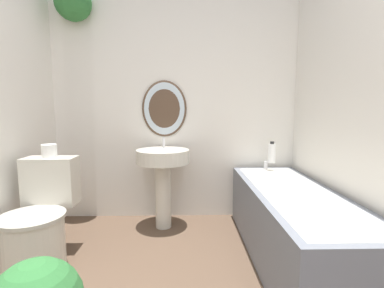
% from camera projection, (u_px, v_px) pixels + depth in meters
% --- Properties ---
extents(wall_back, '(2.55, 0.33, 2.40)m').
position_uv_depth(wall_back, '(167.00, 93.00, 2.80)').
color(wall_back, silver).
rests_on(wall_back, ground_plane).
extents(wall_right, '(0.06, 2.54, 2.40)m').
position_uv_depth(wall_right, '(381.00, 95.00, 1.63)').
color(wall_right, silver).
rests_on(wall_right, ground_plane).
extents(toilet, '(0.43, 0.61, 0.75)m').
position_uv_depth(toilet, '(39.00, 224.00, 1.97)').
color(toilet, beige).
rests_on(toilet, ground_plane).
extents(pedestal_sink, '(0.49, 0.49, 0.85)m').
position_uv_depth(pedestal_sink, '(163.00, 169.00, 2.59)').
color(pedestal_sink, beige).
rests_on(pedestal_sink, ground_plane).
extents(bathtub, '(0.60, 1.68, 0.60)m').
position_uv_depth(bathtub, '(293.00, 224.00, 2.05)').
color(bathtub, slate).
rests_on(bathtub, ground_plane).
extents(shampoo_bottle, '(0.07, 0.07, 0.21)m').
position_uv_depth(shampoo_bottle, '(272.00, 153.00, 2.68)').
color(shampoo_bottle, white).
rests_on(shampoo_bottle, bathtub).
extents(toilet_paper_roll, '(0.11, 0.11, 0.10)m').
position_uv_depth(toilet_paper_roll, '(49.00, 151.00, 2.11)').
color(toilet_paper_roll, white).
rests_on(toilet_paper_roll, toilet).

